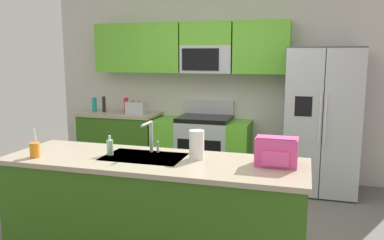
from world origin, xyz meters
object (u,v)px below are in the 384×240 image
range_oven (202,148)px  refrigerator (321,121)px  pepper_mill (104,104)px  toaster (136,108)px  backpack (276,151)px  bottle_red (126,105)px  drink_cup_orange (35,150)px  paper_towel_roll (197,145)px  soap_dispenser (110,147)px  bottle_teal (94,104)px  sink_faucet (151,134)px

range_oven → refrigerator: size_ratio=0.74×
pepper_mill → toaster: bearing=-5.2°
refrigerator → toaster: size_ratio=6.61×
backpack → bottle_red: bearing=136.5°
range_oven → drink_cup_orange: 2.71m
backpack → range_oven: bearing=118.1°
range_oven → refrigerator: refrigerator is taller
range_oven → bottle_red: (-1.17, 0.01, 0.57)m
drink_cup_orange → backpack: (1.96, 0.31, 0.05)m
range_oven → pepper_mill: bearing=-179.9°
toaster → bottle_red: (-0.19, 0.07, 0.02)m
toaster → paper_towel_roll: (1.53, -2.16, 0.03)m
bottle_red → soap_dispenser: bearing=-67.4°
range_oven → bottle_teal: (-1.71, 0.03, 0.56)m
toaster → sink_faucet: 2.34m
sink_faucet → toaster: bearing=117.6°
bottle_teal → backpack: size_ratio=0.66×
refrigerator → bottle_teal: 3.30m
toaster → soap_dispenser: bearing=-70.9°
refrigerator → pepper_mill: size_ratio=7.84×
range_oven → bottle_teal: 1.80m
range_oven → toaster: range_oven is taller
range_oven → soap_dispenser: size_ratio=8.00×
range_oven → drink_cup_orange: size_ratio=5.57×
soap_dispenser → bottle_teal: bearing=122.9°
toaster → backpack: backpack is taller
pepper_mill → soap_dispenser: (1.32, -2.29, -0.05)m
sink_faucet → paper_towel_roll: 0.45m
backpack → soap_dispenser: bearing=-177.3°
refrigerator → toaster: bearing=179.6°
pepper_mill → paper_towel_roll: size_ratio=0.98×
toaster → pepper_mill: pepper_mill is taller
bottle_teal → soap_dispenser: 2.76m
drink_cup_orange → sink_faucet: bearing=25.6°
refrigerator → sink_faucet: (-1.49, -2.05, 0.14)m
soap_dispenser → pepper_mill: bearing=120.0°
refrigerator → soap_dispenser: refrigerator is taller
sink_faucet → backpack: (1.09, -0.10, -0.05)m
bottle_teal → soap_dispenser: bearing=-57.1°
drink_cup_orange → refrigerator: bearing=46.3°
backpack → refrigerator: bearing=79.5°
range_oven → toaster: size_ratio=4.86×
sink_faucet → drink_cup_orange: size_ratio=1.15×
pepper_mill → bottle_red: (0.36, 0.02, -0.01)m
sink_faucet → pepper_mill: bearing=127.6°
sink_faucet → refrigerator: bearing=54.0°
range_oven → paper_towel_roll: bearing=-76.2°
refrigerator → drink_cup_orange: 3.42m
drink_cup_orange → soap_dispenser: size_ratio=1.44×
range_oven → pepper_mill: (-1.53, -0.00, 0.57)m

